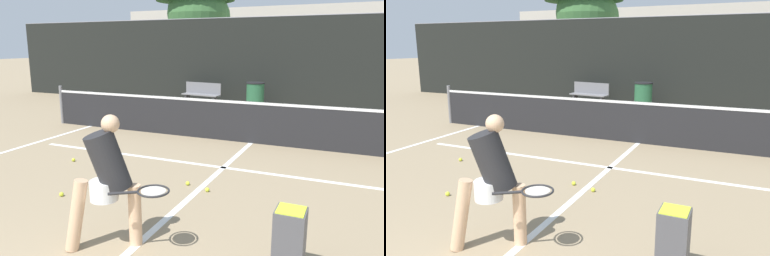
{
  "view_description": "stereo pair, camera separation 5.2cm",
  "coord_description": "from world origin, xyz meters",
  "views": [
    {
      "loc": [
        2.09,
        -0.59,
        2.18
      ],
      "look_at": [
        -0.14,
        4.48,
        0.95
      ],
      "focal_mm": 35.0,
      "sensor_mm": 36.0,
      "label": 1
    },
    {
      "loc": [
        2.14,
        -0.56,
        2.18
      ],
      "look_at": [
        -0.14,
        4.48,
        0.95
      ],
      "focal_mm": 35.0,
      "sensor_mm": 36.0,
      "label": 2
    }
  ],
  "objects": [
    {
      "name": "court_service_line",
      "position": [
        0.0,
        5.58,
        0.0
      ],
      "size": [
        8.25,
        0.1,
        0.01
      ],
      "primitive_type": "cube",
      "color": "white",
      "rests_on": "ground"
    },
    {
      "name": "court_center_mark",
      "position": [
        0.0,
        4.16,
        0.0
      ],
      "size": [
        0.1,
        6.67,
        0.01
      ],
      "primitive_type": "cube",
      "color": "white",
      "rests_on": "ground"
    },
    {
      "name": "net",
      "position": [
        0.0,
        7.49,
        0.51
      ],
      "size": [
        11.09,
        0.09,
        1.07
      ],
      "color": "slate",
      "rests_on": "ground"
    },
    {
      "name": "fence_back",
      "position": [
        0.0,
        12.55,
        1.57
      ],
      "size": [
        24.0,
        0.06,
        3.15
      ],
      "color": "black",
      "rests_on": "ground"
    },
    {
      "name": "player_practicing",
      "position": [
        -0.24,
        2.49,
        0.8
      ],
      "size": [
        1.2,
        0.63,
        1.49
      ],
      "rotation": [
        0.0,
        0.0,
        0.6
      ],
      "color": "#DBAD84",
      "rests_on": "ground"
    },
    {
      "name": "tennis_ball_scattered_0",
      "position": [
        0.15,
        4.4,
        0.03
      ],
      "size": [
        0.07,
        0.07,
        0.07
      ],
      "primitive_type": "sphere",
      "color": "#D1E033",
      "rests_on": "ground"
    },
    {
      "name": "tennis_ball_scattered_1",
      "position": [
        -0.24,
        4.52,
        0.03
      ],
      "size": [
        0.07,
        0.07,
        0.07
      ],
      "primitive_type": "sphere",
      "color": "#D1E033",
      "rests_on": "ground"
    },
    {
      "name": "tennis_ball_scattered_2",
      "position": [
        -1.75,
        3.36,
        0.03
      ],
      "size": [
        0.07,
        0.07,
        0.07
      ],
      "primitive_type": "sphere",
      "color": "#D1E033",
      "rests_on": "ground"
    },
    {
      "name": "tennis_ball_scattered_5",
      "position": [
        -1.58,
        4.1,
        0.03
      ],
      "size": [
        0.07,
        0.07,
        0.07
      ],
      "primitive_type": "sphere",
      "color": "#D1E033",
      "rests_on": "ground"
    },
    {
      "name": "tennis_ball_scattered_6",
      "position": [
        -2.75,
        4.77,
        0.03
      ],
      "size": [
        0.07,
        0.07,
        0.07
      ],
      "primitive_type": "sphere",
      "color": "#D1E033",
      "rests_on": "ground"
    },
    {
      "name": "ball_hopper",
      "position": [
        1.64,
        2.69,
        0.37
      ],
      "size": [
        0.28,
        0.28,
        0.71
      ],
      "color": "#4C4C51",
      "rests_on": "ground"
    },
    {
      "name": "courtside_bench",
      "position": [
        -2.99,
        11.8,
        0.46
      ],
      "size": [
        1.47,
        0.58,
        0.86
      ],
      "rotation": [
        0.0,
        0.0,
        -0.14
      ],
      "color": "slate",
      "rests_on": "ground"
    },
    {
      "name": "trash_bin",
      "position": [
        -1.0,
        11.67,
        0.49
      ],
      "size": [
        0.61,
        0.61,
        0.97
      ],
      "color": "#28603D",
      "rests_on": "ground"
    },
    {
      "name": "parked_car",
      "position": [
        1.96,
        15.14,
        0.63
      ],
      "size": [
        1.69,
        3.92,
        1.49
      ],
      "color": "navy",
      "rests_on": "ground"
    },
    {
      "name": "tree_mid",
      "position": [
        -5.74,
        18.75,
        3.57
      ],
      "size": [
        2.85,
        2.85,
        5.02
      ],
      "color": "brown",
      "rests_on": "ground"
    },
    {
      "name": "tree_east",
      "position": [
        -5.23,
        16.66,
        3.63
      ],
      "size": [
        2.9,
        2.9,
        5.1
      ],
      "color": "brown",
      "rests_on": "ground"
    },
    {
      "name": "building_far",
      "position": [
        0.0,
        31.82,
        2.63
      ],
      "size": [
        36.0,
        2.4,
        5.25
      ],
      "primitive_type": "cube",
      "color": "#B2ADA3",
      "rests_on": "ground"
    }
  ]
}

